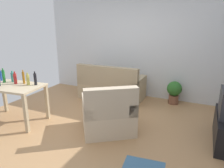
# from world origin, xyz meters

# --- Properties ---
(ground_plane) EXTENTS (5.20, 4.40, 0.02)m
(ground_plane) POSITION_xyz_m (0.00, 0.00, -0.01)
(ground_plane) COLOR tan
(wall_rear) EXTENTS (5.20, 0.10, 2.70)m
(wall_rear) POSITION_xyz_m (0.00, 2.20, 1.35)
(wall_rear) COLOR silver
(wall_rear) RESTS_ON ground_plane
(couch) EXTENTS (1.64, 0.84, 0.92)m
(couch) POSITION_xyz_m (-0.43, 1.59, 0.31)
(couch) COLOR tan
(couch) RESTS_ON ground_plane
(desk) EXTENTS (1.27, 0.82, 0.76)m
(desk) POSITION_xyz_m (-1.64, -0.43, 0.65)
(desk) COLOR #C6B28E
(desk) RESTS_ON ground_plane
(potted_plant) EXTENTS (0.36, 0.36, 0.57)m
(potted_plant) POSITION_xyz_m (1.14, 1.90, 0.33)
(potted_plant) COLOR brown
(potted_plant) RESTS_ON ground_plane
(armchair) EXTENTS (1.22, 1.21, 0.92)m
(armchair) POSITION_xyz_m (0.27, -0.02, 0.32)
(armchair) COLOR beige
(armchair) RESTS_ON ground_plane
(bottle_blue) EXTENTS (0.05, 0.05, 0.24)m
(bottle_blue) POSITION_xyz_m (-2.12, -0.27, 0.86)
(bottle_blue) COLOR #2347A3
(bottle_blue) RESTS_ON desk
(bottle_green) EXTENTS (0.06, 0.06, 0.30)m
(bottle_green) POSITION_xyz_m (-1.94, -0.35, 0.89)
(bottle_green) COLOR #1E722D
(bottle_green) RESTS_ON desk
(bottle_tall) EXTENTS (0.07, 0.07, 0.23)m
(bottle_tall) POSITION_xyz_m (-1.81, -0.24, 0.86)
(bottle_tall) COLOR teal
(bottle_tall) RESTS_ON desk
(bottle_red) EXTENTS (0.06, 0.06, 0.25)m
(bottle_red) POSITION_xyz_m (-1.65, -0.32, 0.87)
(bottle_red) COLOR #AD2323
(bottle_red) RESTS_ON desk
(bottle_amber) EXTENTS (0.05, 0.05, 0.28)m
(bottle_amber) POSITION_xyz_m (-1.51, -0.24, 0.88)
(bottle_amber) COLOR #9E6019
(bottle_amber) RESTS_ON desk
(bottle_squat) EXTENTS (0.06, 0.06, 0.25)m
(bottle_squat) POSITION_xyz_m (-1.35, -0.28, 0.87)
(bottle_squat) COLOR #BCB24C
(bottle_squat) RESTS_ON desk
(bottle_dark) EXTENTS (0.06, 0.06, 0.27)m
(bottle_dark) POSITION_xyz_m (-1.22, -0.22, 0.88)
(bottle_dark) COLOR black
(bottle_dark) RESTS_ON desk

